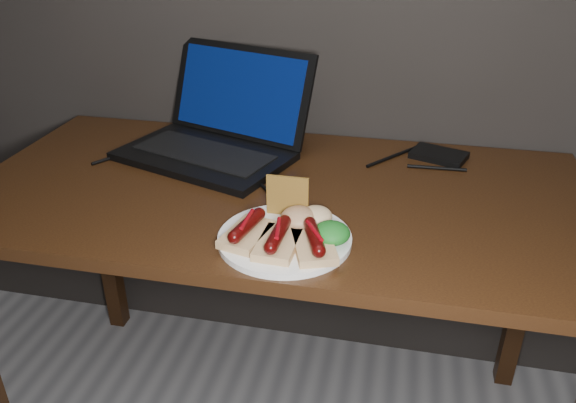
% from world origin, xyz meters
% --- Properties ---
extents(desk, '(1.40, 0.70, 0.75)m').
position_xyz_m(desk, '(0.00, 1.38, 0.66)').
color(desk, '#38220E').
rests_on(desk, ground).
extents(laptop, '(0.50, 0.45, 0.25)m').
position_xyz_m(laptop, '(-0.20, 1.56, 0.80)').
color(laptop, black).
rests_on(laptop, desk).
extents(hard_drive, '(0.15, 0.12, 0.02)m').
position_xyz_m(hard_drive, '(0.36, 1.63, 0.76)').
color(hard_drive, black).
rests_on(hard_drive, desk).
extents(desk_cables, '(0.90, 0.36, 0.01)m').
position_xyz_m(desk_cables, '(0.02, 1.52, 0.75)').
color(desk_cables, black).
rests_on(desk_cables, desk).
extents(plate, '(0.32, 0.32, 0.01)m').
position_xyz_m(plate, '(0.07, 1.16, 0.76)').
color(plate, white).
rests_on(plate, desk).
extents(bread_sausage_left, '(0.09, 0.13, 0.04)m').
position_xyz_m(bread_sausage_left, '(0.00, 1.14, 0.78)').
color(bread_sausage_left, '#E3C985').
rests_on(bread_sausage_left, plate).
extents(bread_sausage_center, '(0.08, 0.12, 0.04)m').
position_xyz_m(bread_sausage_center, '(0.06, 1.12, 0.78)').
color(bread_sausage_center, '#E3C985').
rests_on(bread_sausage_center, plate).
extents(bread_sausage_right, '(0.10, 0.13, 0.04)m').
position_xyz_m(bread_sausage_right, '(0.13, 1.13, 0.78)').
color(bread_sausage_right, '#E3C985').
rests_on(bread_sausage_right, plate).
extents(crispbread, '(0.08, 0.01, 0.08)m').
position_xyz_m(crispbread, '(0.05, 1.24, 0.80)').
color(crispbread, '#AB7F2F').
rests_on(crispbread, plate).
extents(salad_greens, '(0.07, 0.07, 0.04)m').
position_xyz_m(salad_greens, '(0.16, 1.16, 0.78)').
color(salad_greens, '#115618').
rests_on(salad_greens, plate).
extents(salsa_mound, '(0.07, 0.07, 0.04)m').
position_xyz_m(salsa_mound, '(0.09, 1.20, 0.78)').
color(salsa_mound, maroon).
rests_on(salsa_mound, plate).
extents(coleslaw_mound, '(0.06, 0.06, 0.04)m').
position_xyz_m(coleslaw_mound, '(0.12, 1.22, 0.78)').
color(coleslaw_mound, beige).
rests_on(coleslaw_mound, plate).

